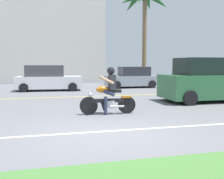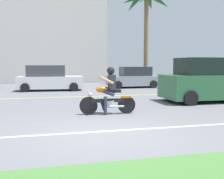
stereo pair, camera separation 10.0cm
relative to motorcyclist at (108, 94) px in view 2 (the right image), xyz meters
The scene contains 9 objects.
ground 1.16m from the motorcyclist, 142.51° to the left, with size 56.00×30.00×0.04m, color slate.
lane_line_near 2.55m from the motorcyclist, 107.21° to the right, with size 50.40×0.12×0.01m, color silver.
lane_line_far 5.29m from the motorcyclist, 97.97° to the left, with size 50.40×0.12×0.01m, color yellow.
motorcyclist is the anchor object (origin of this frame).
suv_nearby 5.87m from the motorcyclist, 20.25° to the left, with size 4.82×2.30×2.03m.
parked_car_1 9.24m from the motorcyclist, 101.99° to the left, with size 4.27×2.10×1.66m.
parked_car_2 10.69m from the motorcyclist, 67.06° to the left, with size 3.69×1.84×1.54m.
palm_tree_0 15.23m from the motorcyclist, 63.95° to the left, with size 4.54×4.35×8.28m.
building_far 19.04m from the motorcyclist, 97.72° to the left, with size 12.47×4.00×8.27m, color beige.
Camera 2 is at (-1.35, -6.62, 1.76)m, focal length 43.03 mm.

